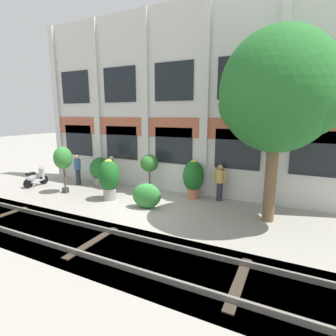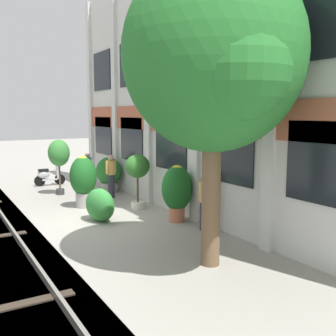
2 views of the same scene
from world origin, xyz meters
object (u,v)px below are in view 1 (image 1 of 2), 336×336
object	(u,v)px
broadleaf_tree	(277,95)
potted_plant_terracotta_small	(149,166)
potted_plant_tall_urn	(63,159)
resident_near_plants	(220,181)
scooter_near_curb	(35,178)
potted_plant_fluted_column	(109,176)
topiary_hedge	(147,196)
potted_plant_ribbed_drum	(193,176)
resident_watching_tracks	(78,169)
resident_by_doorway	(112,171)
potted_plant_stone_basin	(100,170)

from	to	relation	value
broadleaf_tree	potted_plant_terracotta_small	xyz separation A→B (m)	(-5.37, 0.93, -2.96)
potted_plant_tall_urn	resident_near_plants	distance (m)	7.33
potted_plant_terracotta_small	scooter_near_curb	distance (m)	6.30
potted_plant_fluted_column	resident_near_plants	xyz separation A→B (m)	(4.38, 2.01, -0.19)
resident_near_plants	topiary_hedge	xyz separation A→B (m)	(-2.38, -2.17, -0.36)
potted_plant_ribbed_drum	topiary_hedge	world-z (taller)	potted_plant_ribbed_drum
potted_plant_fluted_column	resident_watching_tracks	bearing A→B (deg)	158.09
potted_plant_fluted_column	resident_by_doorway	size ratio (longest dim) A/B	1.07
potted_plant_fluted_column	potted_plant_stone_basin	bearing A→B (deg)	139.10
potted_plant_tall_urn	resident_by_doorway	bearing A→B (deg)	43.90
potted_plant_terracotta_small	resident_near_plants	distance (m)	3.31
potted_plant_terracotta_small	potted_plant_fluted_column	xyz separation A→B (m)	(-1.14, -1.54, -0.31)
resident_by_doorway	potted_plant_fluted_column	bearing A→B (deg)	103.32
topiary_hedge	potted_plant_tall_urn	bearing A→B (deg)	179.23
broadleaf_tree	potted_plant_tall_urn	world-z (taller)	broadleaf_tree
resident_near_plants	resident_by_doorway	bearing A→B (deg)	-75.93
potted_plant_tall_urn	resident_near_plants	xyz separation A→B (m)	(6.97, 2.11, -0.78)
potted_plant_tall_urn	scooter_near_curb	bearing A→B (deg)	177.51
potted_plant_tall_urn	potted_plant_fluted_column	size ratio (longest dim) A/B	1.24
potted_plant_terracotta_small	resident_near_plants	world-z (taller)	potted_plant_terracotta_small
potted_plant_stone_basin	resident_watching_tracks	size ratio (longest dim) A/B	0.91
scooter_near_curb	potted_plant_fluted_column	bearing A→B (deg)	-88.14
potted_plant_fluted_column	broadleaf_tree	bearing A→B (deg)	5.32
potted_plant_stone_basin	topiary_hedge	size ratio (longest dim) A/B	1.24
potted_plant_ribbed_drum	resident_watching_tracks	xyz separation A→B (m)	(-6.32, -0.57, -0.15)
potted_plant_terracotta_small	resident_watching_tracks	xyz separation A→B (m)	(-4.24, -0.29, -0.50)
broadleaf_tree	scooter_near_curb	world-z (taller)	broadleaf_tree
potted_plant_stone_basin	scooter_near_curb	size ratio (longest dim) A/B	1.06
potted_plant_stone_basin	resident_near_plants	distance (m)	6.45
potted_plant_fluted_column	scooter_near_curb	xyz separation A→B (m)	(-4.90, -0.01, -0.61)
broadleaf_tree	resident_near_plants	xyz separation A→B (m)	(-2.13, 1.40, -3.46)
potted_plant_terracotta_small	potted_plant_stone_basin	bearing A→B (deg)	175.48
potted_plant_tall_urn	potted_plant_ribbed_drum	world-z (taller)	potted_plant_tall_urn
resident_watching_tracks	topiary_hedge	size ratio (longest dim) A/B	1.35
broadleaf_tree	resident_by_doorway	size ratio (longest dim) A/B	3.81
potted_plant_ribbed_drum	potted_plant_fluted_column	xyz separation A→B (m)	(-3.21, -1.82, 0.04)
potted_plant_ribbed_drum	potted_plant_fluted_column	world-z (taller)	potted_plant_fluted_column
potted_plant_terracotta_small	resident_by_doorway	distance (m)	2.17
potted_plant_terracotta_small	topiary_hedge	xyz separation A→B (m)	(0.86, -1.70, -0.86)
resident_by_doorway	resident_watching_tracks	distance (m)	2.13
potted_plant_ribbed_drum	resident_by_doorway	xyz separation A→B (m)	(-4.20, -0.38, -0.10)
scooter_near_curb	resident_near_plants	size ratio (longest dim) A/B	0.86
resident_by_doorway	resident_near_plants	bearing A→B (deg)	165.05
potted_plant_stone_basin	scooter_near_curb	bearing A→B (deg)	-147.61
scooter_near_curb	topiary_hedge	world-z (taller)	topiary_hedge
broadleaf_tree	potted_plant_terracotta_small	bearing A→B (deg)	170.18
resident_watching_tracks	topiary_hedge	xyz separation A→B (m)	(5.10, -1.42, -0.35)
broadleaf_tree	topiary_hedge	size ratio (longest dim) A/B	5.43
potted_plant_tall_urn	potted_plant_stone_basin	size ratio (longest dim) A/B	1.53
resident_by_doorway	resident_near_plants	size ratio (longest dim) A/B	1.05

